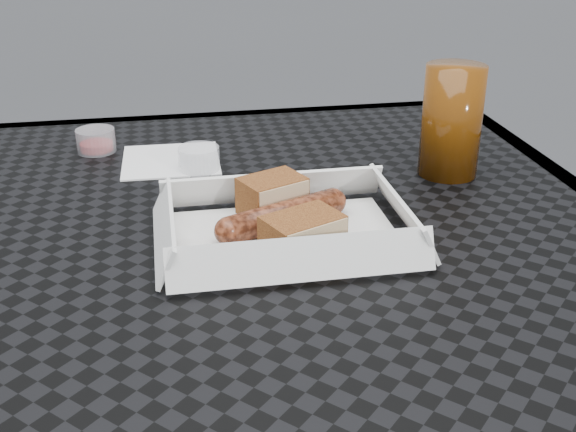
% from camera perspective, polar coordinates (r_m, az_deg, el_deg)
% --- Properties ---
extents(patio_table, '(0.80, 0.80, 0.74)m').
position_cam_1_polar(patio_table, '(0.78, -2.78, -5.53)').
color(patio_table, black).
rests_on(patio_table, ground).
extents(food_tray, '(0.22, 0.15, 0.00)m').
position_cam_1_polar(food_tray, '(0.71, -0.14, -1.70)').
color(food_tray, white).
rests_on(food_tray, patio_table).
extents(bratwurst, '(0.14, 0.08, 0.03)m').
position_cam_1_polar(bratwurst, '(0.72, -0.40, 0.03)').
color(bratwurst, brown).
rests_on(bratwurst, food_tray).
extents(bread_near, '(0.08, 0.07, 0.04)m').
position_cam_1_polar(bread_near, '(0.75, -1.26, 1.61)').
color(bread_near, brown).
rests_on(bread_near, food_tray).
extents(bread_far, '(0.08, 0.07, 0.04)m').
position_cam_1_polar(bread_far, '(0.68, 1.16, -1.42)').
color(bread_far, brown).
rests_on(bread_far, food_tray).
extents(veg_garnish, '(0.03, 0.03, 0.00)m').
position_cam_1_polar(veg_garnish, '(0.68, 4.71, -2.75)').
color(veg_garnish, '#D54A09').
rests_on(veg_garnish, food_tray).
extents(napkin, '(0.12, 0.12, 0.00)m').
position_cam_1_polar(napkin, '(0.93, -9.24, 4.37)').
color(napkin, white).
rests_on(napkin, patio_table).
extents(condiment_cup_sauce, '(0.05, 0.05, 0.03)m').
position_cam_1_polar(condiment_cup_sauce, '(0.97, -14.94, 5.79)').
color(condiment_cup_sauce, maroon).
rests_on(condiment_cup_sauce, patio_table).
extents(condiment_cup_empty, '(0.05, 0.05, 0.03)m').
position_cam_1_polar(condiment_cup_empty, '(0.88, -7.05, 4.50)').
color(condiment_cup_empty, silver).
rests_on(condiment_cup_empty, patio_table).
extents(drink_glass, '(0.07, 0.07, 0.13)m').
position_cam_1_polar(drink_glass, '(0.87, 12.81, 7.32)').
color(drink_glass, '#532807').
rests_on(drink_glass, patio_table).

